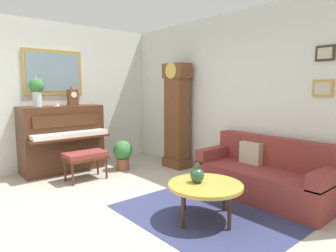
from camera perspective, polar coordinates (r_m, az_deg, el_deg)
The scene contains 14 objects.
ground_plane at distance 3.98m, azimuth -11.36°, elevation -16.58°, with size 6.40×6.00×0.10m, color #B2A899.
wall_left at distance 6.06m, azimuth -23.74°, elevation 5.38°, with size 0.13×4.90×2.80m.
wall_back at distance 5.23m, azimuth 11.99°, elevation 5.52°, with size 5.30×0.13×2.80m.
area_rug at distance 3.79m, azimuth 6.85°, elevation -16.85°, with size 2.10×1.50×0.01m, color navy.
piano at distance 5.87m, azimuth -19.76°, elevation -2.24°, with size 0.87×1.44×1.23m.
piano_bench at distance 5.19m, azimuth -15.65°, elevation -5.70°, with size 0.42×0.70×0.48m.
grandfather_clock at distance 5.74m, azimuth 1.70°, elevation 1.46°, with size 0.52×0.34×2.03m.
couch at distance 4.49m, azimuth 18.18°, elevation -9.08°, with size 1.90×0.80×0.84m.
coffee_table at distance 3.57m, azimuth 7.25°, elevation -11.48°, with size 0.88×0.88×0.44m.
mantel_clock at distance 5.88m, azimuth -17.95°, elevation 5.50°, with size 0.13×0.18×0.38m.
flower_vase at distance 5.66m, azimuth -24.06°, elevation 6.61°, with size 0.26×0.26×0.58m.
teacup at distance 5.69m, azimuth -20.70°, elevation 3.85°, with size 0.12×0.12×0.06m.
green_jug at distance 3.56m, azimuth 5.69°, elevation -9.48°, with size 0.17×0.17×0.24m.
potted_plant at distance 5.70m, azimuth -8.76°, elevation -5.21°, with size 0.36×0.36×0.56m.
Camera 1 is at (3.20, -1.73, 1.55)m, focal length 31.52 mm.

